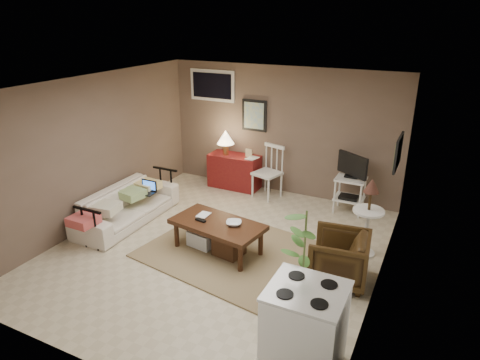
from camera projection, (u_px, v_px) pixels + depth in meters
The scene contains 20 objects.
floor at pixel (218, 249), 6.34m from camera, with size 5.00×5.00×0.00m, color #C1B293.
art_back at pixel (254, 115), 8.10m from camera, with size 0.50×0.03×0.60m, color black.
art_right at pixel (398, 152), 5.74m from camera, with size 0.03×0.60×0.45m, color black.
window at pixel (212, 85), 8.29m from camera, with size 0.96×0.03×0.60m, color silver.
rug at pixel (234, 252), 6.24m from camera, with size 2.44×1.96×0.02m, color #84694D.
coffee_table at pixel (217, 234), 6.19m from camera, with size 1.42×0.88×0.50m.
sofa at pixel (126, 200), 7.06m from camera, with size 1.95×0.57×0.76m, color beige.
sofa_pillows at pixel (119, 201), 6.82m from camera, with size 0.37×1.85×0.13m, color beige, non-canonical shape.
sofa_end_rails at pixel (132, 204), 7.03m from camera, with size 0.52×1.94×0.65m, color black, non-canonical shape.
laptop at pixel (148, 189), 7.22m from camera, with size 0.30×0.22×0.20m.
red_console at pixel (234, 168), 8.46m from camera, with size 1.00×0.45×1.16m.
spindle_chair at pixel (268, 173), 7.99m from camera, with size 0.55×0.55×0.99m.
tv_stand at pixel (351, 182), 7.32m from camera, with size 0.56×0.41×1.06m.
side_table at pixel (369, 209), 5.95m from camera, with size 0.44×0.44×1.17m.
armchair at pixel (339, 255), 5.49m from camera, with size 0.71×0.67×0.73m, color #33220E.
potted_plant at pixel (303, 267), 4.50m from camera, with size 0.36×0.36×1.45m.
stove at pixel (305, 330), 4.06m from camera, with size 0.71×0.67×0.93m.
bowl at pixel (234, 218), 6.00m from camera, with size 0.22×0.05×0.22m, color #3A1D0F.
book_table at pixel (199, 208), 6.31m from camera, with size 0.16×0.02×0.22m, color #3A1D0F.
book_console at pixel (248, 152), 8.15m from camera, with size 0.19×0.02×0.25m, color #3A1D0F.
Camera 1 is at (2.73, -4.81, 3.28)m, focal length 32.00 mm.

